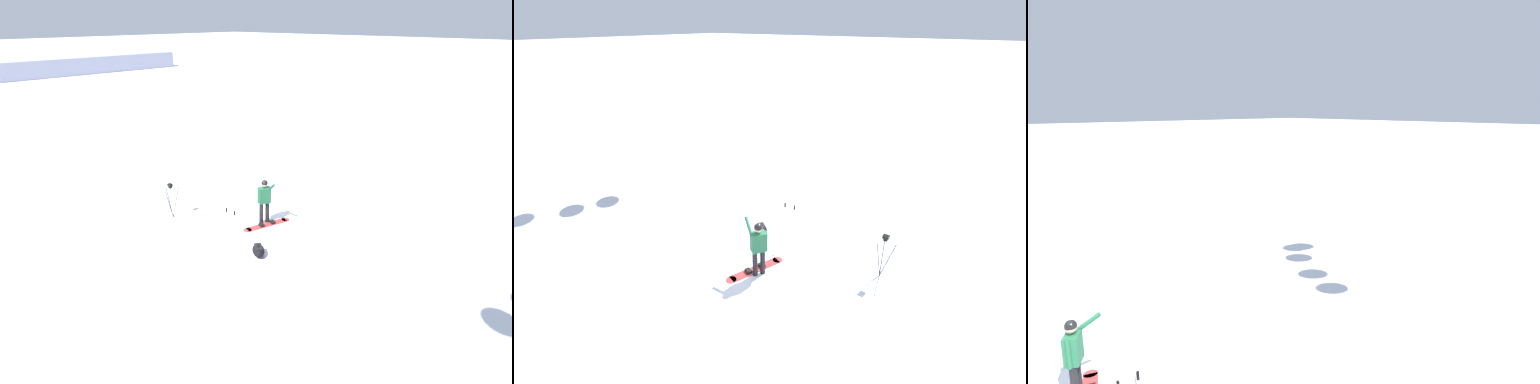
% 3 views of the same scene
% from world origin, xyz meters
% --- Properties ---
extents(ground_plane, '(300.00, 300.00, 0.00)m').
position_xyz_m(ground_plane, '(0.00, 0.00, 0.00)').
color(ground_plane, white).
extents(snowboarder, '(0.48, 0.75, 1.63)m').
position_xyz_m(snowboarder, '(-0.15, -0.54, 0.97)').
color(snowboarder, black).
rests_on(snowboarder, ground_plane).
extents(snowboard, '(1.73, 0.79, 0.10)m').
position_xyz_m(snowboard, '(-0.22, -0.73, 0.02)').
color(snowboard, '#B23333').
rests_on(snowboard, ground_plane).
extents(gear_bag_large, '(0.68, 0.71, 0.32)m').
position_xyz_m(gear_bag_large, '(-1.80, -1.72, 0.17)').
color(gear_bag_large, black).
rests_on(gear_bag_large, ground_plane).
extents(camera_tripod, '(0.58, 0.43, 1.31)m').
position_xyz_m(camera_tripod, '(-2.04, 2.17, 0.94)').
color(camera_tripod, '#262628').
rests_on(camera_tripod, ground_plane).
extents(ski_poles, '(0.31, 0.39, 1.28)m').
position_xyz_m(ski_poles, '(-2.00, -0.78, 0.85)').
color(ski_poles, gray).
rests_on(ski_poles, ground_plane).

